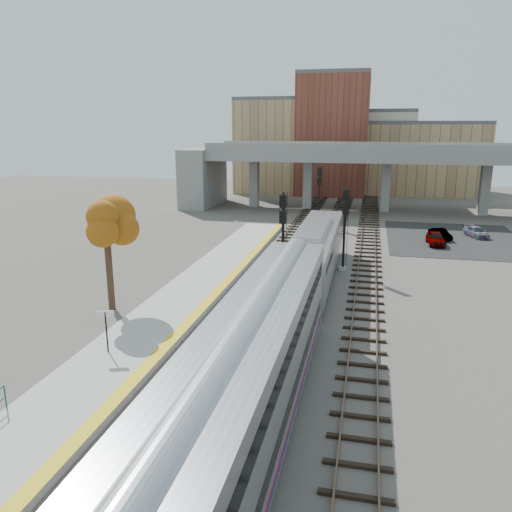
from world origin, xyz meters
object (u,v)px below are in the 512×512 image
at_px(locomotive, 316,251).
at_px(tree, 106,221).
at_px(car_c, 476,232).
at_px(car_a, 436,238).
at_px(signal_mast_near, 283,242).
at_px(coach, 245,390).
at_px(car_b, 440,234).
at_px(signal_mast_mid, 344,230).
at_px(signal_mast_far, 319,196).

distance_m(locomotive, tree, 16.12).
bearing_deg(tree, car_c, 46.31).
bearing_deg(car_a, signal_mast_near, -129.09).
bearing_deg(car_c, coach, -128.93).
bearing_deg(coach, car_c, 69.80).
relative_size(signal_mast_near, car_c, 1.94).
xyz_separation_m(locomotive, signal_mast_near, (-2.10, -3.03, 1.33)).
height_order(coach, car_b, coach).
bearing_deg(signal_mast_mid, car_b, 56.43).
bearing_deg(signal_mast_far, tree, -107.65).
bearing_deg(signal_mast_far, signal_mast_near, -90.00).
bearing_deg(signal_mast_far, car_b, -21.04).
height_order(coach, signal_mast_near, signal_mast_near).
relative_size(signal_mast_near, tree, 0.90).
bearing_deg(car_c, car_a, -152.53).
relative_size(tree, car_a, 2.04).
bearing_deg(locomotive, signal_mast_near, -124.68).
distance_m(locomotive, signal_mast_near, 3.92).
bearing_deg(car_b, signal_mast_mid, -144.37).
height_order(tree, car_b, tree).
relative_size(locomotive, signal_mast_mid, 2.73).
relative_size(signal_mast_mid, tree, 0.87).
bearing_deg(tree, car_a, 46.34).
bearing_deg(car_b, tree, -152.21).
xyz_separation_m(signal_mast_near, car_c, (17.56, 22.44, -3.03)).
height_order(signal_mast_near, signal_mast_far, signal_mast_near).
distance_m(locomotive, car_c, 24.87).
bearing_deg(coach, tree, 133.73).
distance_m(locomotive, coach, 22.61).
xyz_separation_m(car_a, car_b, (0.79, 2.87, -0.11)).
bearing_deg(car_c, signal_mast_near, -146.77).
relative_size(signal_mast_far, car_a, 1.80).
distance_m(locomotive, signal_mast_mid, 3.81).
bearing_deg(tree, signal_mast_mid, 41.58).
relative_size(signal_mast_mid, car_c, 1.87).
relative_size(coach, car_a, 6.39).
relative_size(signal_mast_mid, car_b, 2.07).
distance_m(signal_mast_mid, car_b, 17.35).
bearing_deg(car_b, car_a, -126.16).
bearing_deg(tree, car_b, 48.58).
bearing_deg(locomotive, signal_mast_far, 95.33).
bearing_deg(signal_mast_mid, locomotive, -123.44).
distance_m(tree, car_b, 36.38).
distance_m(signal_mast_far, car_b, 14.82).
bearing_deg(car_b, signal_mast_far, 138.17).
relative_size(signal_mast_far, car_b, 2.09).
xyz_separation_m(tree, car_a, (23.02, 24.12, -5.22)).
bearing_deg(locomotive, signal_mast_mid, 56.56).
bearing_deg(car_c, signal_mast_mid, -148.14).
xyz_separation_m(signal_mast_near, tree, (-10.24, -6.67, 2.31)).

